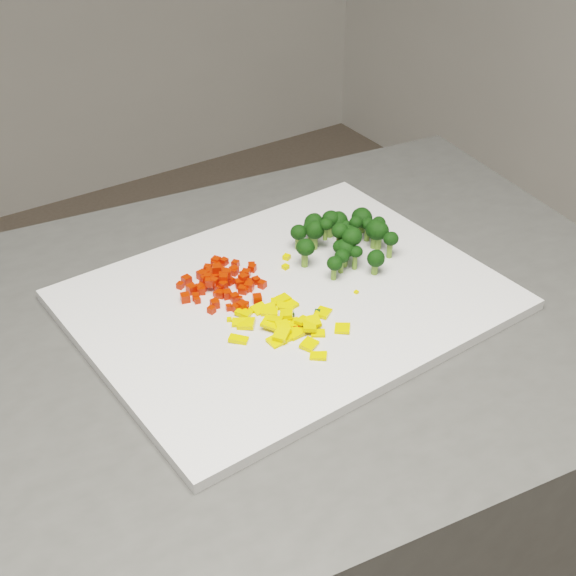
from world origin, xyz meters
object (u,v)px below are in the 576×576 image
counter_block (269,575)px  broccoli_pile (342,232)px  carrot_pile (223,277)px  cutting_board (288,300)px  pepper_pile (289,323)px

counter_block → broccoli_pile: broccoli_pile is taller
carrot_pile → broccoli_pile: broccoli_pile is taller
cutting_board → carrot_pile: 0.08m
counter_block → carrot_pile: 0.48m
counter_block → broccoli_pile: size_ratio=7.62×
pepper_pile → broccoli_pile: broccoli_pile is taller
counter_block → cutting_board: bearing=13.7°
counter_block → pepper_pile: bearing=-82.5°
cutting_board → carrot_pile: bearing=135.0°
cutting_board → counter_block: bearing=-166.3°
carrot_pile → cutting_board: bearing=-45.0°
counter_block → carrot_pile: carrot_pile is taller
carrot_pile → broccoli_pile: bearing=-4.7°
counter_block → pepper_pile: size_ratio=7.88×
cutting_board → pepper_pile: 0.06m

